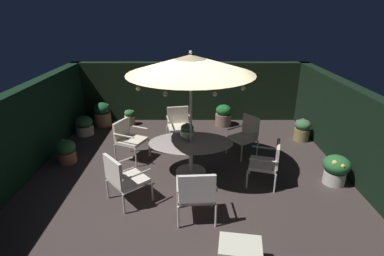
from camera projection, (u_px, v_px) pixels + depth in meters
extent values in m
cube|color=#3E3330|center=(190.00, 176.00, 6.52)|extent=(7.42, 7.56, 0.02)
cube|color=black|center=(191.00, 91.00, 9.54)|extent=(7.42, 0.30, 1.85)
cube|color=black|center=(19.00, 136.00, 6.18)|extent=(0.30, 7.56, 1.85)
cube|color=black|center=(361.00, 137.00, 6.15)|extent=(0.30, 7.56, 1.85)
cylinder|color=silver|center=(192.00, 171.00, 6.64)|extent=(0.67, 0.67, 0.03)
cylinder|color=silver|center=(192.00, 158.00, 6.51)|extent=(0.09, 0.09, 0.72)
ellipsoid|color=#B3A9A3|center=(192.00, 142.00, 6.37)|extent=(1.82, 1.20, 0.03)
cylinder|color=beige|center=(192.00, 123.00, 6.20)|extent=(0.06, 0.06, 2.34)
cone|color=beige|center=(192.00, 64.00, 5.74)|extent=(2.55, 2.55, 0.37)
sphere|color=beige|center=(192.00, 52.00, 5.66)|extent=(0.07, 0.07, 0.07)
sphere|color=#F9DB8C|center=(252.00, 80.00, 5.81)|extent=(0.08, 0.08, 0.08)
sphere|color=#F9DB8C|center=(235.00, 72.00, 6.50)|extent=(0.08, 0.08, 0.08)
sphere|color=#F9DB8C|center=(206.00, 68.00, 6.90)|extent=(0.08, 0.08, 0.08)
sphere|color=#F9DB8C|center=(178.00, 68.00, 6.90)|extent=(0.08, 0.08, 0.08)
sphere|color=#F9DB8C|center=(147.00, 72.00, 6.46)|extent=(0.08, 0.08, 0.08)
sphere|color=#F9DB8C|center=(132.00, 79.00, 5.83)|extent=(0.08, 0.08, 0.08)
sphere|color=#F9DB8C|center=(139.00, 88.00, 5.17)|extent=(0.08, 0.08, 0.08)
sphere|color=#F9DB8C|center=(167.00, 94.00, 4.83)|extent=(0.08, 0.08, 0.08)
sphere|color=#F9DB8C|center=(216.00, 94.00, 4.83)|extent=(0.08, 0.08, 0.08)
sphere|color=#F9DB8C|center=(244.00, 88.00, 5.17)|extent=(0.08, 0.08, 0.08)
cylinder|color=beige|center=(188.00, 137.00, 6.49)|extent=(0.14, 0.14, 0.09)
cylinder|color=beige|center=(188.00, 133.00, 6.45)|extent=(0.30, 0.30, 0.11)
ellipsoid|color=#2A6F2F|center=(188.00, 128.00, 6.41)|extent=(0.28, 0.28, 0.17)
sphere|color=#A93C76|center=(188.00, 125.00, 6.38)|extent=(0.10, 0.10, 0.10)
cylinder|color=silver|center=(243.00, 154.00, 7.03)|extent=(0.04, 0.04, 0.40)
cylinder|color=silver|center=(228.00, 146.00, 7.44)|extent=(0.04, 0.04, 0.40)
cylinder|color=silver|center=(258.00, 148.00, 7.31)|extent=(0.04, 0.04, 0.40)
cylinder|color=silver|center=(243.00, 141.00, 7.72)|extent=(0.04, 0.04, 0.40)
cube|color=#EDE2C5|center=(244.00, 138.00, 7.29)|extent=(0.73, 0.73, 0.07)
cube|color=#EDE2C5|center=(252.00, 125.00, 7.31)|extent=(0.34, 0.46, 0.50)
cylinder|color=silver|center=(252.00, 135.00, 7.01)|extent=(0.44, 0.32, 0.04)
cylinder|color=silver|center=(237.00, 128.00, 7.42)|extent=(0.44, 0.32, 0.04)
cylinder|color=silver|center=(194.00, 139.00, 7.78)|extent=(0.04, 0.04, 0.44)
cylinder|color=silver|center=(171.00, 141.00, 7.67)|extent=(0.04, 0.04, 0.44)
cylinder|color=silver|center=(190.00, 132.00, 8.26)|extent=(0.04, 0.04, 0.44)
cylinder|color=silver|center=(169.00, 133.00, 8.15)|extent=(0.04, 0.04, 0.44)
cube|color=#EFE2CA|center=(181.00, 127.00, 7.87)|extent=(0.67, 0.62, 0.07)
cube|color=#EFE2CA|center=(179.00, 115.00, 8.00)|extent=(0.57, 0.17, 0.46)
cylinder|color=silver|center=(192.00, 118.00, 7.83)|extent=(0.14, 0.50, 0.04)
cylinder|color=silver|center=(169.00, 119.00, 7.72)|extent=(0.14, 0.50, 0.04)
cylinder|color=silver|center=(150.00, 148.00, 7.28)|extent=(0.04, 0.04, 0.45)
cylinder|color=silver|center=(137.00, 158.00, 6.79)|extent=(0.04, 0.04, 0.45)
cylinder|color=silver|center=(131.00, 144.00, 7.50)|extent=(0.04, 0.04, 0.45)
cylinder|color=silver|center=(117.00, 153.00, 7.01)|extent=(0.04, 0.04, 0.45)
cube|color=#EDDFC6|center=(133.00, 141.00, 7.05)|extent=(0.75, 0.75, 0.07)
cube|color=#EDDFC6|center=(123.00, 129.00, 7.06)|extent=(0.28, 0.53, 0.43)
cylinder|color=silver|center=(139.00, 127.00, 7.20)|extent=(0.52, 0.26, 0.04)
cylinder|color=silver|center=(125.00, 136.00, 6.72)|extent=(0.52, 0.26, 0.04)
cylinder|color=silver|center=(136.00, 178.00, 6.03)|extent=(0.04, 0.04, 0.40)
cylinder|color=silver|center=(153.00, 191.00, 5.60)|extent=(0.04, 0.04, 0.40)
cylinder|color=silver|center=(109.00, 189.00, 5.66)|extent=(0.04, 0.04, 0.40)
cylinder|color=silver|center=(125.00, 204.00, 5.23)|extent=(0.04, 0.04, 0.40)
cube|color=silver|center=(130.00, 179.00, 5.54)|extent=(0.84, 0.84, 0.07)
cube|color=silver|center=(114.00, 171.00, 5.26)|extent=(0.44, 0.48, 0.50)
cylinder|color=silver|center=(121.00, 162.00, 5.67)|extent=(0.45, 0.41, 0.04)
cylinder|color=silver|center=(138.00, 175.00, 5.23)|extent=(0.45, 0.41, 0.04)
cylinder|color=silver|center=(179.00, 198.00, 5.37)|extent=(0.04, 0.04, 0.43)
cylinder|color=silver|center=(213.00, 197.00, 5.40)|extent=(0.04, 0.04, 0.43)
cylinder|color=silver|center=(179.00, 217.00, 4.87)|extent=(0.04, 0.04, 0.43)
cylinder|color=silver|center=(217.00, 216.00, 4.91)|extent=(0.04, 0.04, 0.43)
cube|color=silver|center=(197.00, 195.00, 5.04)|extent=(0.64, 0.56, 0.07)
cube|color=silver|center=(198.00, 189.00, 4.70)|extent=(0.59, 0.10, 0.50)
cylinder|color=silver|center=(179.00, 184.00, 4.94)|extent=(0.07, 0.51, 0.04)
cylinder|color=silver|center=(216.00, 182.00, 4.97)|extent=(0.07, 0.51, 0.04)
cylinder|color=silver|center=(248.00, 179.00, 5.98)|extent=(0.04, 0.04, 0.41)
cylinder|color=silver|center=(251.00, 166.00, 6.49)|extent=(0.04, 0.04, 0.41)
cylinder|color=silver|center=(276.00, 184.00, 5.83)|extent=(0.04, 0.04, 0.41)
cylinder|color=silver|center=(277.00, 169.00, 6.35)|extent=(0.04, 0.04, 0.41)
cube|color=silver|center=(264.00, 164.00, 6.08)|extent=(0.67, 0.70, 0.07)
cube|color=silver|center=(279.00, 154.00, 5.91)|extent=(0.21, 0.55, 0.46)
cylinder|color=silver|center=(264.00, 160.00, 5.73)|extent=(0.51, 0.18, 0.04)
cylinder|color=silver|center=(266.00, 148.00, 6.24)|extent=(0.51, 0.18, 0.04)
cylinder|color=silver|center=(221.00, 246.00, 4.35)|extent=(0.03, 0.03, 0.34)
cylinder|color=silver|center=(260.00, 250.00, 4.27)|extent=(0.03, 0.03, 0.34)
cube|color=silver|center=(241.00, 247.00, 4.05)|extent=(0.65, 0.51, 0.08)
cylinder|color=#8C6648|center=(104.00, 119.00, 9.26)|extent=(0.51, 0.51, 0.42)
ellipsoid|color=#18512A|center=(103.00, 108.00, 9.13)|extent=(0.50, 0.50, 0.35)
sphere|color=#B13974|center=(109.00, 105.00, 9.10)|extent=(0.06, 0.06, 0.06)
sphere|color=#C03B8C|center=(101.00, 105.00, 9.19)|extent=(0.08, 0.08, 0.08)
sphere|color=#B44484|center=(98.00, 108.00, 9.01)|extent=(0.09, 0.09, 0.09)
cylinder|color=beige|center=(335.00, 177.00, 6.17)|extent=(0.44, 0.44, 0.28)
ellipsoid|color=#286631|center=(338.00, 165.00, 6.06)|extent=(0.54, 0.54, 0.38)
sphere|color=yellow|center=(344.00, 164.00, 6.10)|extent=(0.07, 0.07, 0.07)
sphere|color=yellow|center=(334.00, 158.00, 6.25)|extent=(0.10, 0.10, 0.10)
sphere|color=#E9C34D|center=(329.00, 162.00, 6.16)|extent=(0.07, 0.07, 0.07)
sphere|color=#F4C85A|center=(336.00, 163.00, 5.89)|extent=(0.11, 0.11, 0.11)
sphere|color=#E2CF4B|center=(344.00, 166.00, 5.82)|extent=(0.09, 0.09, 0.09)
cylinder|color=beige|center=(87.00, 130.00, 8.61)|extent=(0.48, 0.48, 0.26)
ellipsoid|color=#295932|center=(85.00, 122.00, 8.51)|extent=(0.47, 0.47, 0.33)
sphere|color=#B43480|center=(91.00, 122.00, 8.48)|extent=(0.08, 0.08, 0.08)
sphere|color=#BC3976|center=(90.00, 120.00, 8.65)|extent=(0.09, 0.09, 0.09)
sphere|color=#BE3B79|center=(82.00, 118.00, 8.53)|extent=(0.08, 0.08, 0.08)
sphere|color=#BF3C72|center=(79.00, 123.00, 8.37)|extent=(0.10, 0.10, 0.10)
sphere|color=#B62B70|center=(86.00, 123.00, 8.40)|extent=(0.07, 0.07, 0.07)
cylinder|color=olive|center=(303.00, 135.00, 8.20)|extent=(0.41, 0.41, 0.34)
ellipsoid|color=#35693B|center=(304.00, 125.00, 8.09)|extent=(0.42, 0.42, 0.30)
sphere|color=#A6327E|center=(309.00, 122.00, 8.05)|extent=(0.07, 0.07, 0.07)
sphere|color=#A93077|center=(304.00, 120.00, 8.16)|extent=(0.09, 0.09, 0.09)
sphere|color=#AD318B|center=(299.00, 122.00, 8.10)|extent=(0.10, 0.10, 0.10)
sphere|color=#BF2C7D|center=(305.00, 125.00, 7.94)|extent=(0.06, 0.06, 0.06)
cylinder|color=#806255|center=(224.00, 120.00, 9.25)|extent=(0.50, 0.50, 0.36)
ellipsoid|color=#1C6126|center=(225.00, 110.00, 9.14)|extent=(0.47, 0.47, 0.33)
sphere|color=#E7557B|center=(231.00, 109.00, 9.13)|extent=(0.09, 0.09, 0.09)
sphere|color=#D44A72|center=(227.00, 106.00, 9.19)|extent=(0.11, 0.11, 0.11)
sphere|color=#E54E64|center=(222.00, 108.00, 9.20)|extent=(0.10, 0.10, 0.10)
sphere|color=#DC5467|center=(221.00, 110.00, 9.04)|extent=(0.10, 0.10, 0.10)
sphere|color=#E05E7B|center=(226.00, 109.00, 8.98)|extent=(0.09, 0.09, 0.09)
cylinder|color=tan|center=(131.00, 120.00, 9.31)|extent=(0.32, 0.32, 0.30)
ellipsoid|color=#246D35|center=(130.00, 113.00, 9.22)|extent=(0.30, 0.30, 0.21)
sphere|color=orange|center=(134.00, 111.00, 9.22)|extent=(0.07, 0.07, 0.07)
sphere|color=orange|center=(133.00, 112.00, 9.32)|extent=(0.08, 0.08, 0.08)
sphere|color=orange|center=(128.00, 111.00, 9.25)|extent=(0.07, 0.07, 0.07)
sphere|color=orange|center=(128.00, 113.00, 9.15)|extent=(0.09, 0.09, 0.09)
sphere|color=#E87F44|center=(131.00, 113.00, 9.15)|extent=(0.09, 0.09, 0.09)
cylinder|color=#A96241|center=(68.00, 157.00, 7.04)|extent=(0.43, 0.43, 0.27)
ellipsoid|color=#25622B|center=(66.00, 147.00, 6.94)|extent=(0.46, 0.46, 0.32)
sphere|color=#DA4E65|center=(74.00, 146.00, 6.97)|extent=(0.08, 0.08, 0.08)
sphere|color=#E8477F|center=(65.00, 141.00, 6.98)|extent=(0.11, 0.11, 0.11)
sphere|color=#E54F6B|center=(62.00, 145.00, 6.82)|extent=(0.08, 0.08, 0.08)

